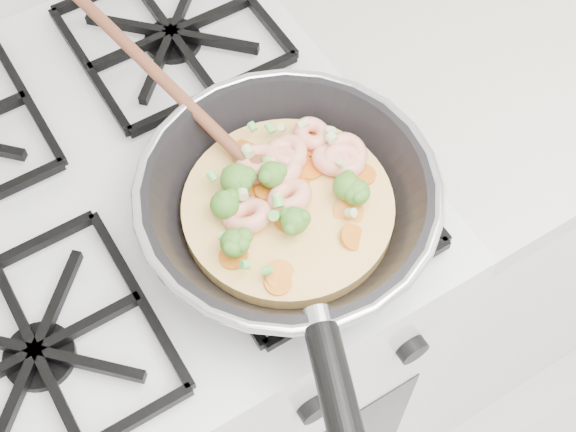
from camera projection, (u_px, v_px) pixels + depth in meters
stove at (167, 336)px, 1.27m from camera, size 0.60×0.60×0.92m
counter_right at (552, 128)px, 1.49m from camera, size 1.00×0.60×0.90m
skillet at (288, 203)px, 0.81m from camera, size 0.31×0.65×0.09m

